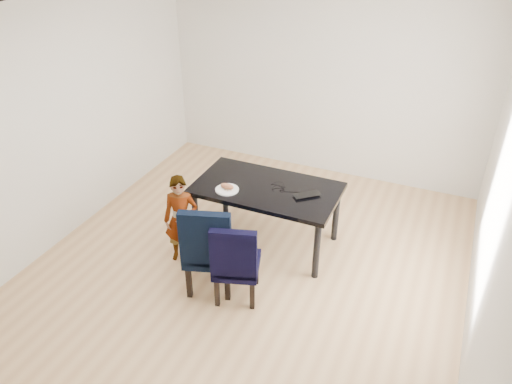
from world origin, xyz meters
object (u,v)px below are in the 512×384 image
at_px(chair_left, 210,245).
at_px(plate, 227,190).
at_px(dining_table, 266,215).
at_px(laptop, 305,193).
at_px(chair_right, 237,259).
at_px(child, 181,220).

relative_size(chair_left, plate, 3.98).
height_order(dining_table, laptop, laptop).
relative_size(chair_right, plate, 3.56).
xyz_separation_m(dining_table, laptop, (0.44, 0.02, 0.39)).
relative_size(dining_table, laptop, 5.49).
relative_size(dining_table, plate, 6.18).
height_order(plate, laptop, laptop).
relative_size(child, laptop, 3.56).
distance_m(dining_table, chair_left, 0.95).
distance_m(chair_right, laptop, 1.08).
distance_m(plate, laptop, 0.85).
bearing_deg(laptop, child, -11.51).
height_order(chair_left, laptop, chair_left).
xyz_separation_m(dining_table, child, (-0.73, -0.65, 0.14)).
bearing_deg(child, plate, 28.31).
distance_m(dining_table, child, 0.99).
distance_m(child, laptop, 1.37).
bearing_deg(child, chair_right, -40.93).
bearing_deg(dining_table, child, -138.27).
distance_m(chair_left, child, 0.56).
distance_m(chair_left, plate, 0.73).
bearing_deg(laptop, dining_table, -38.28).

